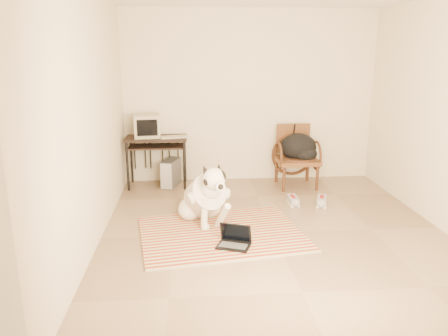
{
  "coord_description": "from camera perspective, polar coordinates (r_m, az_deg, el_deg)",
  "views": [
    {
      "loc": [
        -0.96,
        -4.69,
        2.08
      ],
      "look_at": [
        -0.56,
        0.33,
        0.71
      ],
      "focal_mm": 35.0,
      "sensor_mm": 36.0,
      "label": 1
    }
  ],
  "objects": [
    {
      "name": "floor",
      "position": [
        5.22,
        6.54,
        -8.38
      ],
      "size": [
        4.5,
        4.5,
        0.0
      ],
      "primitive_type": "plane",
      "color": "#8B7155",
      "rests_on": "ground"
    },
    {
      "name": "wall_front",
      "position": [
        2.72,
        16.32,
        -0.96
      ],
      "size": [
        4.5,
        0.0,
        4.5
      ],
      "primitive_type": "plane",
      "rotation": [
        -1.57,
        0.0,
        0.0
      ],
      "color": "beige",
      "rests_on": "floor"
    },
    {
      "name": "crt_monitor",
      "position": [
        6.81,
        -10.04,
        5.45
      ],
      "size": [
        0.42,
        0.41,
        0.34
      ],
      "color": "tan",
      "rests_on": "computer_desk"
    },
    {
      "name": "rattan_chair",
      "position": [
        6.91,
        9.38,
        1.57
      ],
      "size": [
        0.64,
        0.62,
        0.94
      ],
      "color": "brown",
      "rests_on": "floor"
    },
    {
      "name": "pc_tower",
      "position": [
        6.89,
        -6.96,
        -0.63
      ],
      "size": [
        0.31,
        0.49,
        0.42
      ],
      "color": "#47484A",
      "rests_on": "floor"
    },
    {
      "name": "rug",
      "position": [
        5.14,
        -0.32,
        -8.54
      ],
      "size": [
        2.04,
        1.67,
        0.02
      ],
      "color": "red",
      "rests_on": "floor"
    },
    {
      "name": "wall_back",
      "position": [
        7.04,
        3.4,
        9.24
      ],
      "size": [
        4.5,
        0.0,
        4.5
      ],
      "primitive_type": "plane",
      "rotation": [
        1.57,
        0.0,
        0.0
      ],
      "color": "beige",
      "rests_on": "floor"
    },
    {
      "name": "computer_desk",
      "position": [
        6.8,
        -8.82,
        3.08
      ],
      "size": [
        0.94,
        0.53,
        0.78
      ],
      "color": "black",
      "rests_on": "floor"
    },
    {
      "name": "dog",
      "position": [
        5.33,
        -2.49,
        -3.86
      ],
      "size": [
        0.66,
        1.04,
        0.84
      ],
      "color": "white",
      "rests_on": "rug"
    },
    {
      "name": "sneaker_left",
      "position": [
        6.17,
        8.99,
        -4.23
      ],
      "size": [
        0.13,
        0.3,
        0.1
      ],
      "color": "white",
      "rests_on": "floor"
    },
    {
      "name": "sneaker_right",
      "position": [
        6.21,
        12.63,
        -4.25
      ],
      "size": [
        0.22,
        0.34,
        0.11
      ],
      "color": "white",
      "rests_on": "floor"
    },
    {
      "name": "backpack",
      "position": [
        6.79,
        9.85,
        2.61
      ],
      "size": [
        0.55,
        0.49,
        0.41
      ],
      "color": "black",
      "rests_on": "rattan_chair"
    },
    {
      "name": "desk_keyboard",
      "position": [
        6.71,
        -6.53,
        4.06
      ],
      "size": [
        0.44,
        0.24,
        0.03
      ],
      "primitive_type": "cube",
      "rotation": [
        0.0,
        0.0,
        0.21
      ],
      "color": "tan",
      "rests_on": "computer_desk"
    },
    {
      "name": "laptop",
      "position": [
        4.79,
        1.37,
        -9.43
      ],
      "size": [
        0.41,
        0.36,
        0.24
      ],
      "color": "black",
      "rests_on": "rug"
    },
    {
      "name": "wall_left",
      "position": [
        4.86,
        -16.91,
        5.93
      ],
      "size": [
        0.0,
        4.5,
        4.5
      ],
      "primitive_type": "plane",
      "rotation": [
        1.57,
        0.0,
        1.57
      ],
      "color": "beige",
      "rests_on": "floor"
    }
  ]
}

